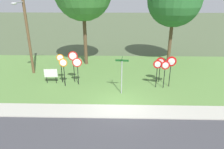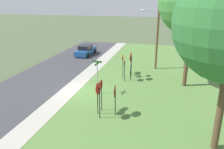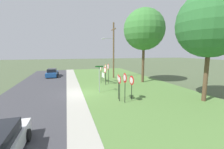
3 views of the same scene
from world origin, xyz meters
name	(u,v)px [view 1 (image 1 of 3)]	position (x,y,z in m)	size (l,w,h in m)	color
ground_plane	(119,105)	(0.00, 0.00, 0.00)	(160.00, 160.00, 0.00)	#4C5B3D
sidewalk_strip	(119,111)	(0.00, -0.80, 0.03)	(44.00, 1.60, 0.06)	#ADAA9E
grass_median	(119,74)	(0.00, 6.00, 0.02)	(44.00, 12.00, 0.04)	#567F3D
stop_sign_near_left	(61,63)	(-4.81, 3.72, 1.82)	(0.61, 0.11, 2.50)	black
stop_sign_near_right	(77,65)	(-3.36, 3.32, 1.72)	(0.76, 0.15, 2.31)	black
stop_sign_far_left	(64,66)	(-4.38, 2.95, 1.74)	(0.67, 0.09, 2.37)	black
stop_sign_far_center	(73,60)	(-3.78, 3.84, 2.03)	(0.80, 0.10, 2.71)	black
yield_sign_near_left	(165,68)	(3.56, 2.82, 1.72)	(0.70, 0.11, 2.27)	black
yield_sign_near_right	(171,64)	(4.06, 3.11, 1.95)	(0.81, 0.10, 2.54)	black
yield_sign_far_left	(160,64)	(3.43, 4.01, 1.65)	(0.84, 0.12, 2.18)	black
yield_sign_far_right	(157,67)	(2.98, 2.92, 1.75)	(0.69, 0.11, 2.31)	black
street_name_post	(122,72)	(0.19, 1.78, 1.74)	(0.96, 0.81, 2.84)	#9EA0A8
utility_pole	(26,22)	(-8.16, 5.82, 4.84)	(2.10, 2.09, 8.90)	brown
notice_board	(51,74)	(-5.68, 3.56, 0.87)	(1.10, 0.09, 1.25)	black
oak_tree_right	(174,0)	(5.60, 10.01, 6.58)	(5.53, 5.53, 9.32)	brown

